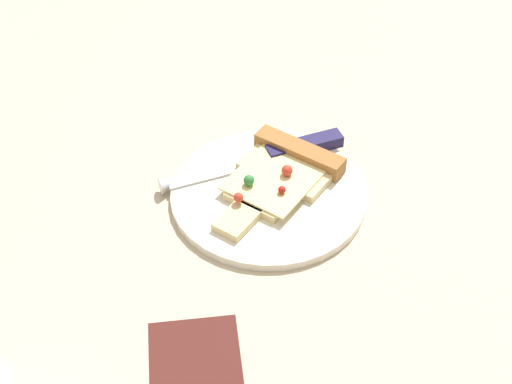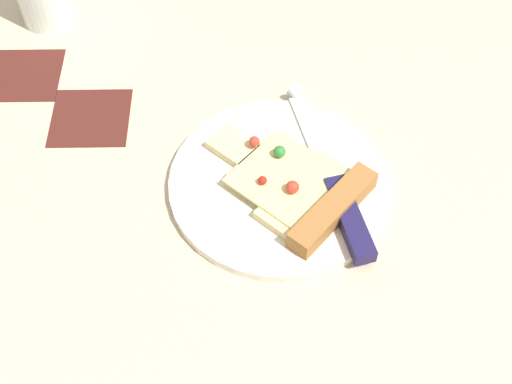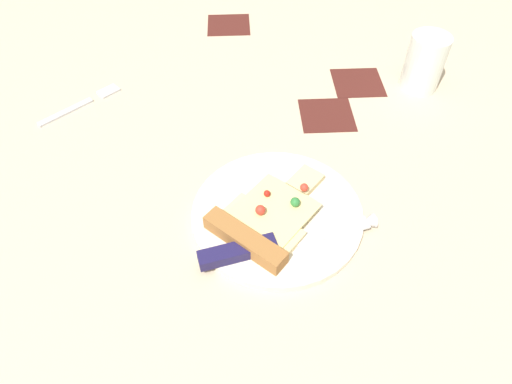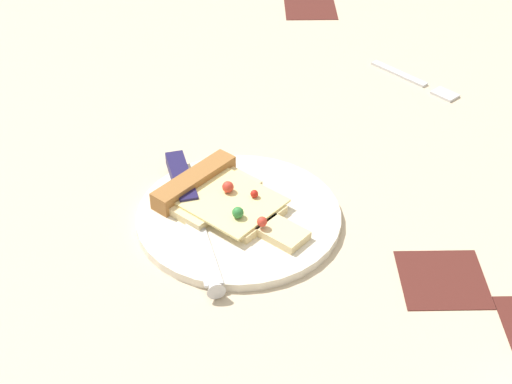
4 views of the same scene
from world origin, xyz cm
name	(u,v)px [view 4 (image 4 of 4)]	position (x,y,z in cm)	size (l,w,h in cm)	color
ground_plane	(190,201)	(0.00, -0.02, -1.50)	(157.08, 157.08, 3.00)	#C6B293
plate	(239,217)	(-5.58, -6.02, 0.53)	(23.62, 23.62, 1.07)	silver
pizza_slice	(222,199)	(-3.90, -4.09, 1.87)	(17.35, 18.21, 2.67)	beige
knife	(189,204)	(-4.51, -0.28, 1.67)	(23.80, 7.84, 2.45)	silver
fork	(418,81)	(26.19, -32.75, 0.40)	(12.64, 11.50, 0.80)	silver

